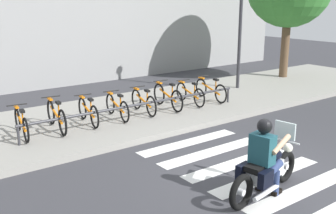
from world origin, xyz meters
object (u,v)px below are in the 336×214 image
Objects in this scene: bicycle_0 at (21,123)px; bicycle_1 at (56,116)px; bicycle_2 at (88,111)px; street_lamp at (241,19)px; bicycle_3 at (117,107)px; bicycle_7 at (211,90)px; bicycle_5 at (168,97)px; motorcycle at (266,171)px; rider at (265,152)px; bicycle_6 at (190,94)px; bicycle_4 at (143,102)px; bike_rack at (141,105)px.

bicycle_0 is 0.87m from bicycle_1.
street_lamp is (6.45, 0.78, 2.18)m from bicycle_2.
bicycle_3 is at bearing 0.04° from bicycle_2.
bicycle_7 reaches higher than bicycle_2.
bicycle_1 is 1.00× the size of bicycle_5.
motorcycle is 0.37m from rider.
motorcycle is 5.27m from bicycle_3.
rider is 5.53m from bicycle_1.
bicycle_6 reaches higher than bicycle_3.
bicycle_4 is at bearing 179.94° from bicycle_5.
bicycle_7 is 3.10m from bike_rack.
bicycle_1 reaches higher than bike_rack.
bicycle_6 is at bearing 0.02° from bicycle_4.
bicycle_0 is at bearing 179.99° from bicycle_4.
bicycle_0 is 0.24× the size of bike_rack.
bicycle_1 is 3.49m from bicycle_5.
motorcycle is at bearing -72.21° from bicycle_1.
bicycle_5 is at bearing -0.04° from bicycle_3.
bicycle_3 is 3.49m from bicycle_7.
bicycle_6 is 0.95× the size of bicycle_7.
bicycle_2 is 0.87m from bicycle_3.
bicycle_2 is at bearing 98.83° from motorcycle.
bicycle_2 is 0.91× the size of bicycle_7.
bicycle_7 is (6.10, -0.00, 0.01)m from bicycle_0.
rider is at bearing -133.26° from street_lamp.
bicycle_6 is 0.24× the size of bike_rack.
bike_rack is at bearing 83.16° from rider.
bicycle_1 is 0.87m from bicycle_2.
bicycle_0 is at bearing 179.98° from bicycle_5.
motorcycle is 1.33× the size of bicycle_2.
bicycle_6 is (5.23, 0.00, -0.00)m from bicycle_0.
bicycle_4 is (3.49, -0.00, 0.00)m from bicycle_0.
street_lamp is at bearing 11.57° from bicycle_5.
street_lamp is (3.83, 0.78, 2.15)m from bicycle_5.
bicycle_2 is at bearing -180.00° from bicycle_7.
rider is 0.90× the size of bicycle_0.
rider is at bearing -91.43° from bicycle_3.
bicycle_1 is at bearing 106.99° from rider.
bike_rack is (-1.31, -0.55, 0.07)m from bicycle_5.
bicycle_2 is at bearing 0.04° from bicycle_1.
rider is at bearing -124.43° from bicycle_7.
bicycle_2 reaches higher than bicycle_6.
bicycle_0 is at bearing 169.69° from bike_rack.
motorcycle is 1.22× the size of bicycle_7.
bicycle_7 reaches higher than bicycle_3.
rider is at bearing -64.80° from bicycle_0.
rider is at bearing -82.02° from bicycle_2.
motorcycle is at bearing -116.86° from bicycle_6.
bicycle_2 is 0.99× the size of bicycle_4.
bicycle_5 is at bearing -179.96° from bicycle_7.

